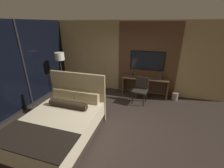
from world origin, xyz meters
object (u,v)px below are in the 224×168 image
floor_lamp (60,60)px  vase_short (131,73)px  bed (60,125)px  desk (145,83)px  tv (147,61)px  vase_tall (160,76)px  desk_chair (141,88)px  waste_bin (175,96)px  book (141,76)px

floor_lamp → vase_short: size_ratio=7.09×
bed → desk: 3.52m
tv → floor_lamp: bearing=-162.1°
bed → vase_tall: size_ratio=6.92×
vase_tall → desk_chair: bearing=-142.0°
floor_lamp → vase_tall: bearing=11.1°
tv → waste_bin: (1.15, -0.25, -1.22)m
desk → waste_bin: (1.15, -0.07, -0.36)m
floor_lamp → vase_tall: (3.66, 0.72, -0.51)m
book → waste_bin: book is taller
bed → waste_bin: bed is taller
desk → floor_lamp: floor_lamp is taller
desk → book: 0.31m
desk_chair → vase_short: size_ratio=3.86×
desk_chair → vase_short: bearing=136.4°
desk → vase_short: bearing=179.3°
desk_chair → floor_lamp: bearing=-166.5°
floor_lamp → bed: bearing=-58.3°
desk_chair → vase_tall: (0.62, 0.49, 0.35)m
bed → desk_chair: size_ratio=2.39×
waste_bin → vase_short: bearing=177.4°
tv → vase_short: size_ratio=5.41×
desk → vase_short: vase_short is taller
desk_chair → tv: bearing=92.2°
waste_bin → desk: bearing=176.5°
desk_chair → vase_tall: size_ratio=2.89×
floor_lamp → book: 3.17m
bed → vase_tall: bed is taller
vase_tall → vase_short: bearing=174.0°
tv → waste_bin: size_ratio=4.58×
desk → book: size_ratio=7.84×
bed → tv: (1.77, 3.23, 0.99)m
vase_tall → book: 0.72m
desk_chair → waste_bin: bearing=31.8°
bed → floor_lamp: size_ratio=1.30×
tv → vase_tall: 0.76m
desk → waste_bin: 1.21m
floor_lamp → desk_chair: bearing=4.4°
floor_lamp → vase_short: (2.59, 0.83, -0.55)m
vase_short → book: vase_short is taller
bed → floor_lamp: 2.81m
desk → waste_bin: bearing=-3.5°
vase_short → waste_bin: vase_short is taller
bed → book: size_ratio=9.90×
waste_bin → book: bearing=175.1°
waste_bin → tv: bearing=167.5°
tv → waste_bin: bearing=-12.5°
desk → desk_chair: 0.60m
floor_lamp → tv: bearing=17.9°
tv → book: tv is taller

